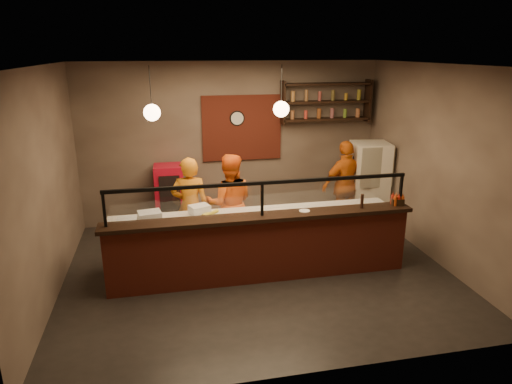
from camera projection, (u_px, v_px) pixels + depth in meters
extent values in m
plane|color=black|center=(258.00, 270.00, 7.36)|extent=(6.00, 6.00, 0.00)
plane|color=#352D29|center=(258.00, 65.00, 6.39)|extent=(6.00, 6.00, 0.00)
plane|color=#796759|center=(232.00, 143.00, 9.21)|extent=(6.00, 0.00, 6.00)
plane|color=#796759|center=(46.00, 187.00, 6.29)|extent=(0.00, 5.00, 5.00)
plane|color=#796759|center=(437.00, 165.00, 7.46)|extent=(0.00, 5.00, 5.00)
plane|color=#796759|center=(310.00, 240.00, 4.54)|extent=(6.00, 0.00, 6.00)
cube|color=maroon|center=(242.00, 128.00, 9.13)|extent=(1.60, 0.04, 1.30)
cube|color=maroon|center=(262.00, 250.00, 6.92)|extent=(4.60, 0.25, 1.00)
cube|color=black|center=(262.00, 217.00, 6.77)|extent=(4.70, 0.37, 0.06)
cube|color=gray|center=(255.00, 241.00, 7.41)|extent=(4.60, 0.75, 0.85)
cube|color=silver|center=(255.00, 215.00, 7.28)|extent=(4.60, 0.75, 0.05)
cube|color=white|center=(262.00, 199.00, 6.68)|extent=(4.40, 0.02, 0.50)
cube|color=black|center=(262.00, 183.00, 6.61)|extent=(4.50, 0.05, 0.05)
cube|color=black|center=(104.00, 210.00, 6.25)|extent=(0.04, 0.04, 0.50)
cube|color=black|center=(262.00, 199.00, 6.68)|extent=(0.04, 0.04, 0.50)
cube|color=black|center=(401.00, 190.00, 7.11)|extent=(0.04, 0.04, 0.50)
cube|color=black|center=(325.00, 119.00, 9.28)|extent=(1.80, 0.28, 0.04)
cube|color=black|center=(326.00, 102.00, 9.17)|extent=(1.80, 0.28, 0.04)
cube|color=black|center=(327.00, 84.00, 9.07)|extent=(1.80, 0.28, 0.04)
cube|color=black|center=(283.00, 103.00, 9.00)|extent=(0.04, 0.28, 0.85)
cube|color=black|center=(368.00, 101.00, 9.35)|extent=(0.04, 0.28, 0.85)
cylinder|color=black|center=(237.00, 118.00, 9.04)|extent=(0.30, 0.04, 0.30)
cylinder|color=black|center=(150.00, 87.00, 6.38)|extent=(0.01, 0.01, 0.60)
sphere|color=#F4BC86|center=(152.00, 113.00, 6.48)|extent=(0.24, 0.24, 0.24)
cylinder|color=black|center=(282.00, 85.00, 6.75)|extent=(0.01, 0.01, 0.60)
sphere|color=#F4BC86|center=(281.00, 109.00, 6.85)|extent=(0.24, 0.24, 0.24)
imported|color=orange|center=(190.00, 207.00, 7.69)|extent=(0.69, 0.50, 1.73)
imported|color=orange|center=(230.00, 203.00, 7.86)|extent=(0.92, 0.76, 1.74)
imported|color=#CB5C13|center=(345.00, 186.00, 8.85)|extent=(1.10, 0.65, 1.76)
cube|color=beige|center=(368.00, 184.00, 9.10)|extent=(0.78, 0.74, 1.67)
cube|color=#AF0B21|center=(170.00, 197.00, 8.92)|extent=(0.57, 0.52, 1.29)
cylinder|color=white|center=(282.00, 214.00, 7.25)|extent=(0.55, 0.55, 0.01)
cube|color=silver|center=(150.00, 217.00, 6.90)|extent=(0.38, 0.32, 0.17)
cube|color=silver|center=(200.00, 210.00, 7.23)|extent=(0.37, 0.33, 0.15)
cube|color=silver|center=(127.00, 223.00, 6.71)|extent=(0.29, 0.23, 0.14)
cylinder|color=gold|center=(210.00, 213.00, 7.23)|extent=(0.29, 0.24, 0.05)
cube|color=black|center=(397.00, 201.00, 7.20)|extent=(0.21, 0.18, 0.10)
cylinder|color=black|center=(362.00, 201.00, 7.03)|extent=(0.06, 0.06, 0.22)
cylinder|color=silver|center=(305.00, 211.00, 6.92)|extent=(0.21, 0.21, 0.01)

